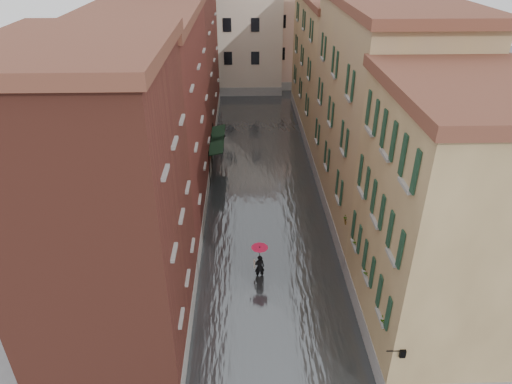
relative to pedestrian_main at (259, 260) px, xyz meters
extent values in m
plane|color=#545456|center=(0.64, -1.90, -1.26)|extent=(120.00, 120.00, 0.00)
cube|color=#414447|center=(0.64, 11.10, -1.16)|extent=(10.00, 60.00, 0.20)
cube|color=brown|center=(-6.36, -3.90, 5.24)|extent=(6.00, 8.00, 13.00)
cube|color=#5B241C|center=(-6.36, 7.10, 4.99)|extent=(6.00, 14.00, 12.50)
cube|color=brown|center=(-6.36, 22.10, 5.74)|extent=(6.00, 16.00, 14.00)
cube|color=olive|center=(7.64, -3.90, 4.49)|extent=(6.00, 8.00, 11.50)
cube|color=#957A5A|center=(7.64, 7.10, 5.24)|extent=(6.00, 14.00, 13.00)
cube|color=olive|center=(7.64, 22.10, 4.49)|extent=(6.00, 16.00, 11.50)
cube|color=beige|center=(-2.36, 36.10, 5.24)|extent=(12.00, 9.00, 13.00)
cube|color=#CDA290|center=(6.64, 38.10, 4.74)|extent=(10.00, 9.00, 12.00)
cube|color=black|center=(-2.81, 12.27, 1.29)|extent=(1.09, 3.21, 0.31)
cylinder|color=black|center=(-3.31, 10.66, 0.14)|extent=(0.06, 0.06, 2.80)
cylinder|color=black|center=(-3.31, 13.87, 0.14)|extent=(0.06, 0.06, 2.80)
cube|color=black|center=(-2.81, 14.68, 1.29)|extent=(1.09, 3.26, 0.31)
cylinder|color=black|center=(-3.31, 13.05, 0.14)|extent=(0.06, 0.06, 2.80)
cylinder|color=black|center=(-3.31, 16.31, 0.14)|extent=(0.06, 0.06, 2.80)
cylinder|color=black|center=(4.69, -7.90, 1.84)|extent=(0.60, 0.05, 0.05)
cube|color=black|center=(4.99, -7.90, 1.74)|extent=(0.22, 0.22, 0.35)
cube|color=beige|center=(4.99, -7.90, 1.74)|extent=(0.14, 0.14, 0.24)
cube|color=brown|center=(4.76, -6.58, 1.89)|extent=(0.22, 0.85, 0.18)
imported|color=#265926|center=(4.76, -6.58, 2.31)|extent=(0.59, 0.51, 0.66)
cube|color=brown|center=(4.76, -3.72, 1.89)|extent=(0.22, 0.85, 0.18)
imported|color=#265926|center=(4.76, -3.72, 2.31)|extent=(0.59, 0.51, 0.66)
cube|color=brown|center=(4.76, -1.40, 1.89)|extent=(0.22, 0.85, 0.18)
imported|color=#265926|center=(4.76, -1.40, 2.31)|extent=(0.59, 0.51, 0.66)
cube|color=brown|center=(4.76, 0.80, 1.89)|extent=(0.22, 0.85, 0.18)
imported|color=#265926|center=(4.76, 0.80, 2.31)|extent=(0.59, 0.51, 0.66)
imported|color=black|center=(0.00, 0.00, -0.50)|extent=(0.61, 0.46, 1.51)
cube|color=beige|center=(-0.28, 0.05, -0.31)|extent=(0.08, 0.30, 0.38)
cylinder|color=black|center=(0.00, 0.00, 0.09)|extent=(0.02, 0.02, 1.00)
cone|color=red|center=(0.00, 0.00, 0.66)|extent=(0.91, 0.91, 0.28)
imported|color=black|center=(-2.71, 18.06, -0.44)|extent=(0.85, 0.69, 1.64)
camera|label=1|loc=(-0.75, -19.43, 15.22)|focal=32.00mm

